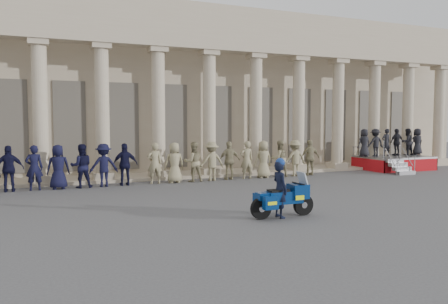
{
  "coord_description": "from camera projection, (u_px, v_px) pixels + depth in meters",
  "views": [
    {
      "loc": [
        -6.37,
        -12.52,
        2.79
      ],
      "look_at": [
        0.11,
        3.19,
        1.6
      ],
      "focal_mm": 35.0,
      "sensor_mm": 36.0,
      "label": 1
    }
  ],
  "objects": [
    {
      "name": "ground",
      "position": [
        258.0,
        208.0,
        14.16
      ],
      "size": [
        90.0,
        90.0,
        0.0
      ],
      "primitive_type": "plane",
      "color": "#454548",
      "rests_on": "ground"
    },
    {
      "name": "building",
      "position": [
        152.0,
        94.0,
        27.44
      ],
      "size": [
        40.0,
        12.5,
        9.0
      ],
      "color": "tan",
      "rests_on": "ground"
    },
    {
      "name": "officer_rank",
      "position": [
        120.0,
        165.0,
        18.91
      ],
      "size": [
        20.65,
        0.7,
        1.84
      ],
      "color": "black",
      "rests_on": "ground"
    },
    {
      "name": "reviewing_stand",
      "position": [
        392.0,
        147.0,
        25.42
      ],
      "size": [
        4.78,
        3.8,
        2.37
      ],
      "color": "gray",
      "rests_on": "ground"
    },
    {
      "name": "motorcycle",
      "position": [
        283.0,
        198.0,
        12.7
      ],
      "size": [
        2.04,
        0.83,
        1.31
      ],
      "rotation": [
        0.0,
        0.0,
        0.0
      ],
      "color": "black",
      "rests_on": "ground"
    },
    {
      "name": "rider",
      "position": [
        280.0,
        188.0,
        12.64
      ],
      "size": [
        0.4,
        0.61,
        1.74
      ],
      "rotation": [
        0.0,
        0.0,
        1.58
      ],
      "color": "black",
      "rests_on": "ground"
    }
  ]
}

